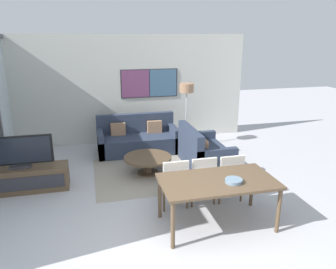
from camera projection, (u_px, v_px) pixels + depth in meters
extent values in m
plane|color=#B2B2B7|center=(172.00, 258.00, 4.29)|extent=(24.00, 24.00, 0.00)
cube|color=silver|center=(124.00, 90.00, 8.58)|extent=(6.61, 0.06, 2.80)
cube|color=#2D2D33|center=(149.00, 83.00, 8.65)|extent=(1.52, 0.01, 0.75)
cube|color=#753D66|center=(136.00, 84.00, 8.56)|extent=(0.72, 0.02, 0.71)
cube|color=#426684|center=(163.00, 83.00, 8.73)|extent=(0.72, 0.02, 0.71)
cube|color=gray|center=(148.00, 173.00, 6.88)|extent=(2.21, 2.11, 0.01)
cube|color=brown|center=(22.00, 179.00, 6.05)|extent=(1.65, 0.43, 0.46)
cube|color=#2D2D33|center=(20.00, 184.00, 5.84)|extent=(1.51, 0.01, 0.26)
cube|color=#2D2D33|center=(21.00, 166.00, 5.97)|extent=(0.36, 0.20, 0.05)
cube|color=#2D2D33|center=(20.00, 163.00, 5.95)|extent=(0.06, 0.03, 0.08)
cube|color=black|center=(18.00, 150.00, 5.88)|extent=(1.19, 0.04, 0.53)
cube|color=black|center=(18.00, 151.00, 5.86)|extent=(1.11, 0.01, 0.48)
cube|color=#2D384C|center=(138.00, 144.00, 8.05)|extent=(1.94, 0.89, 0.42)
cube|color=#2D384C|center=(136.00, 131.00, 8.31)|extent=(1.94, 0.16, 0.89)
cube|color=#2D384C|center=(101.00, 143.00, 7.82)|extent=(0.14, 0.89, 0.60)
cube|color=#2D384C|center=(173.00, 138.00, 8.23)|extent=(0.14, 0.89, 0.60)
cube|color=#9E7556|center=(118.00, 129.00, 8.01)|extent=(0.36, 0.12, 0.30)
cube|color=#9E7556|center=(155.00, 127.00, 8.21)|extent=(0.36, 0.12, 0.30)
cube|color=#2D384C|center=(206.00, 157.00, 7.22)|extent=(0.89, 1.37, 0.42)
cube|color=#2D384C|center=(190.00, 148.00, 7.07)|extent=(0.16, 1.37, 0.89)
cube|color=#2D384C|center=(216.00, 163.00, 6.62)|extent=(0.89, 0.14, 0.60)
cube|color=#2D384C|center=(197.00, 144.00, 7.77)|extent=(0.89, 0.14, 0.60)
cube|color=#9E7556|center=(203.00, 146.00, 6.80)|extent=(0.12, 0.36, 0.30)
cylinder|color=brown|center=(148.00, 173.00, 6.87)|extent=(0.45, 0.45, 0.03)
cylinder|color=brown|center=(148.00, 166.00, 6.83)|extent=(0.18, 0.18, 0.33)
cylinder|color=brown|center=(148.00, 158.00, 6.77)|extent=(0.99, 0.99, 0.04)
cube|color=brown|center=(218.00, 181.00, 4.83)|extent=(1.71, 0.93, 0.04)
cylinder|color=brown|center=(173.00, 225.00, 4.38)|extent=(0.06, 0.06, 0.70)
cylinder|color=brown|center=(279.00, 211.00, 4.74)|extent=(0.06, 0.06, 0.70)
cylinder|color=brown|center=(160.00, 197.00, 5.13)|extent=(0.06, 0.06, 0.70)
cylinder|color=brown|center=(252.00, 186.00, 5.50)|extent=(0.06, 0.06, 0.70)
cube|color=beige|center=(173.00, 182.00, 5.52)|extent=(0.46, 0.46, 0.06)
cube|color=beige|center=(176.00, 174.00, 5.26)|extent=(0.42, 0.05, 0.42)
cylinder|color=brown|center=(164.00, 201.00, 5.35)|extent=(0.04, 0.04, 0.38)
cylinder|color=brown|center=(187.00, 198.00, 5.44)|extent=(0.04, 0.04, 0.38)
cylinder|color=brown|center=(159.00, 190.00, 5.72)|extent=(0.04, 0.04, 0.38)
cylinder|color=brown|center=(181.00, 187.00, 5.82)|extent=(0.04, 0.04, 0.38)
cube|color=beige|center=(200.00, 178.00, 5.65)|extent=(0.46, 0.46, 0.06)
cube|color=beige|center=(204.00, 170.00, 5.39)|extent=(0.42, 0.05, 0.42)
cylinder|color=brown|center=(192.00, 197.00, 5.48)|extent=(0.04, 0.04, 0.38)
cylinder|color=brown|center=(214.00, 194.00, 5.58)|extent=(0.04, 0.04, 0.38)
cylinder|color=brown|center=(185.00, 186.00, 5.86)|extent=(0.04, 0.04, 0.38)
cylinder|color=brown|center=(206.00, 184.00, 5.95)|extent=(0.04, 0.04, 0.38)
cube|color=beige|center=(226.00, 176.00, 5.75)|extent=(0.46, 0.46, 0.06)
cube|color=beige|center=(232.00, 168.00, 5.49)|extent=(0.42, 0.05, 0.42)
cylinder|color=brown|center=(220.00, 194.00, 5.58)|extent=(0.04, 0.04, 0.38)
cylinder|color=brown|center=(241.00, 191.00, 5.67)|extent=(0.04, 0.04, 0.38)
cylinder|color=brown|center=(211.00, 184.00, 5.95)|extent=(0.04, 0.04, 0.38)
cylinder|color=brown|center=(232.00, 182.00, 6.04)|extent=(0.04, 0.04, 0.38)
cylinder|color=slate|center=(234.00, 181.00, 4.73)|extent=(0.25, 0.25, 0.05)
torus|color=slate|center=(234.00, 180.00, 4.72)|extent=(0.26, 0.26, 0.02)
cylinder|color=#2D2D33|center=(186.00, 146.00, 8.48)|extent=(0.28, 0.28, 0.02)
cylinder|color=#B7B7BC|center=(186.00, 120.00, 8.27)|extent=(0.03, 0.03, 1.40)
cylinder|color=#9E7556|center=(187.00, 88.00, 8.03)|extent=(0.35, 0.35, 0.22)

